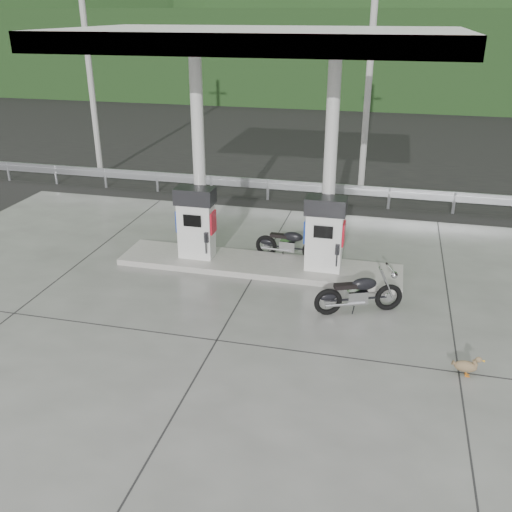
% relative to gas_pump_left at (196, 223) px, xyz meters
% --- Properties ---
extents(ground, '(160.00, 160.00, 0.00)m').
position_rel_gas_pump_left_xyz_m(ground, '(1.60, -2.50, -1.07)').
color(ground, black).
rests_on(ground, ground).
extents(forecourt_apron, '(18.00, 14.00, 0.02)m').
position_rel_gas_pump_left_xyz_m(forecourt_apron, '(1.60, -2.50, -1.06)').
color(forecourt_apron, slate).
rests_on(forecourt_apron, ground).
extents(pump_island, '(7.00, 1.40, 0.15)m').
position_rel_gas_pump_left_xyz_m(pump_island, '(1.60, 0.00, -0.98)').
color(pump_island, gray).
rests_on(pump_island, forecourt_apron).
extents(gas_pump_left, '(0.95, 0.55, 1.80)m').
position_rel_gas_pump_left_xyz_m(gas_pump_left, '(0.00, 0.00, 0.00)').
color(gas_pump_left, silver).
rests_on(gas_pump_left, pump_island).
extents(gas_pump_right, '(0.95, 0.55, 1.80)m').
position_rel_gas_pump_left_xyz_m(gas_pump_right, '(3.20, 0.00, 0.00)').
color(gas_pump_right, silver).
rests_on(gas_pump_right, pump_island).
extents(canopy_column_left, '(0.30, 0.30, 5.00)m').
position_rel_gas_pump_left_xyz_m(canopy_column_left, '(0.00, 0.40, 1.60)').
color(canopy_column_left, silver).
rests_on(canopy_column_left, pump_island).
extents(canopy_column_right, '(0.30, 0.30, 5.00)m').
position_rel_gas_pump_left_xyz_m(canopy_column_right, '(3.20, 0.40, 1.60)').
color(canopy_column_right, silver).
rests_on(canopy_column_right, pump_island).
extents(canopy_roof, '(8.50, 5.00, 0.40)m').
position_rel_gas_pump_left_xyz_m(canopy_roof, '(1.60, 0.00, 4.30)').
color(canopy_roof, white).
rests_on(canopy_roof, canopy_column_left).
extents(guardrail, '(26.00, 0.16, 1.42)m').
position_rel_gas_pump_left_xyz_m(guardrail, '(1.60, 5.50, -0.36)').
color(guardrail, '#95989C').
rests_on(guardrail, ground).
extents(road, '(60.00, 7.00, 0.01)m').
position_rel_gas_pump_left_xyz_m(road, '(1.60, 9.00, -1.07)').
color(road, black).
rests_on(road, ground).
extents(utility_pole_a, '(0.22, 0.22, 8.00)m').
position_rel_gas_pump_left_xyz_m(utility_pole_a, '(-6.40, 7.00, 2.93)').
color(utility_pole_a, '#9B9A95').
rests_on(utility_pole_a, ground).
extents(utility_pole_b, '(0.22, 0.22, 8.00)m').
position_rel_gas_pump_left_xyz_m(utility_pole_b, '(3.60, 7.00, 2.93)').
color(utility_pole_b, '#9B9A95').
rests_on(utility_pole_b, ground).
extents(tree_band, '(80.00, 6.00, 6.00)m').
position_rel_gas_pump_left_xyz_m(tree_band, '(1.60, 27.50, 1.93)').
color(tree_band, black).
rests_on(tree_band, ground).
extents(forested_hills, '(100.00, 40.00, 140.00)m').
position_rel_gas_pump_left_xyz_m(forested_hills, '(1.60, 57.50, -1.07)').
color(forested_hills, black).
rests_on(forested_hills, ground).
extents(motorcycle_left, '(1.73, 0.67, 0.80)m').
position_rel_gas_pump_left_xyz_m(motorcycle_left, '(2.24, 0.75, -0.65)').
color(motorcycle_left, black).
rests_on(motorcycle_left, forecourt_apron).
extents(motorcycle_right, '(1.88, 1.22, 0.85)m').
position_rel_gas_pump_left_xyz_m(motorcycle_right, '(4.18, -1.70, -0.62)').
color(motorcycle_right, black).
rests_on(motorcycle_right, forecourt_apron).
extents(duck, '(0.48, 0.15, 0.35)m').
position_rel_gas_pump_left_xyz_m(duck, '(6.19, -3.55, -0.88)').
color(duck, brown).
rests_on(duck, forecourt_apron).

